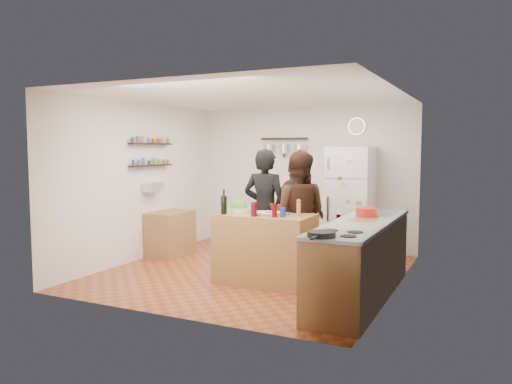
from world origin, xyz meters
The scene contains 26 objects.
room_shell centered at (0.00, 0.39, 1.25)m, with size 4.20×4.20×4.20m.
prep_island centered at (0.38, -0.42, 0.46)m, with size 1.25×0.72×0.91m, color olive.
pizza_board centered at (0.46, -0.44, 0.92)m, with size 0.42×0.34×0.02m, color brown.
pizza centered at (0.46, -0.44, 0.94)m, with size 0.34×0.34×0.02m, color beige.
salad_bowl centered at (-0.04, -0.37, 0.94)m, with size 0.30×0.30×0.06m, color silver.
wine_bottle centered at (-0.12, -0.64, 1.03)m, with size 0.08×0.08×0.24m, color black.
wine_glass_near centered at (0.33, -0.66, 1.00)m, with size 0.08×0.08×0.19m, color #50060F.
wine_glass_far centered at (0.60, -0.62, 0.99)m, with size 0.07×0.07×0.16m, color #550708.
pepper_mill centered at (0.83, -0.37, 1.00)m, with size 0.05×0.05×0.17m, color #A27144.
salt_canister centered at (0.68, -0.54, 0.97)m, with size 0.07×0.07×0.11m, color #1B2799.
person_left centered at (0.13, 0.13, 0.89)m, with size 0.65×0.42×1.78m, color black.
person_center centered at (0.64, 0.12, 0.87)m, with size 0.84×0.66×1.73m, color black.
person_back centered at (0.45, 0.57, 0.81)m, with size 0.95×0.40×1.63m, color #292724.
counter_run centered at (1.70, -0.55, 0.45)m, with size 0.63×2.63×0.90m, color #9E7042.
stove_top centered at (1.70, -1.50, 0.91)m, with size 0.60×0.62×0.02m, color white.
skillet centered at (1.60, -1.77, 0.95)m, with size 0.28×0.28×0.05m, color black.
sink centered at (1.70, 0.30, 0.92)m, with size 0.50×0.80×0.03m, color silver.
cutting_board centered at (1.70, -0.43, 0.91)m, with size 0.30×0.40×0.02m, color brown.
red_bowl centered at (1.65, -0.12, 0.97)m, with size 0.26×0.26×0.11m, color #B02214.
fridge centered at (0.95, 1.75, 0.90)m, with size 0.70×0.68×1.80m, color white.
wall_clock centered at (0.95, 2.08, 2.15)m, with size 0.30×0.30×0.03m, color silver.
spice_shelf_lower centered at (-1.93, 0.20, 1.50)m, with size 0.12×1.00×0.03m, color black.
spice_shelf_upper centered at (-1.93, 0.20, 1.85)m, with size 0.12×1.00×0.03m, color black.
produce_basket centered at (-1.90, 0.20, 1.15)m, with size 0.18×0.35×0.14m, color silver.
side_table centered at (-1.74, 0.43, 0.36)m, with size 0.50×0.80×0.73m, color olive.
pot_rack centered at (-0.35, 2.00, 1.95)m, with size 0.90×0.04×0.04m, color black.
Camera 1 is at (3.10, -6.34, 1.78)m, focal length 35.00 mm.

